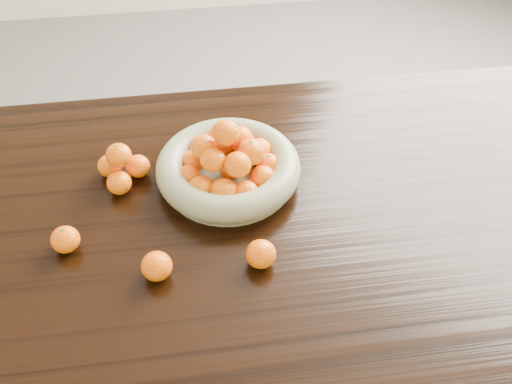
{
  "coord_description": "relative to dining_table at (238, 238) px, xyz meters",
  "views": [
    {
      "loc": [
        -0.08,
        -0.9,
        1.71
      ],
      "look_at": [
        0.04,
        -0.02,
        0.83
      ],
      "focal_mm": 40.0,
      "sensor_mm": 36.0,
      "label": 1
    }
  ],
  "objects": [
    {
      "name": "orange_pyramid",
      "position": [
        -0.26,
        0.15,
        0.13
      ],
      "size": [
        0.13,
        0.12,
        0.11
      ],
      "rotation": [
        0.0,
        0.0,
        -0.16
      ],
      "color": "orange",
      "rests_on": "dining_table"
    },
    {
      "name": "loose_orange_0",
      "position": [
        -0.38,
        -0.06,
        0.12
      ],
      "size": [
        0.06,
        0.06,
        0.06
      ],
      "primitive_type": "ellipsoid",
      "color": "orange",
      "rests_on": "dining_table"
    },
    {
      "name": "fruit_bowl",
      "position": [
        -0.01,
        0.11,
        0.13
      ],
      "size": [
        0.35,
        0.35,
        0.17
      ],
      "rotation": [
        0.0,
        0.0,
        0.29
      ],
      "color": "gray",
      "rests_on": "dining_table"
    },
    {
      "name": "loose_orange_2",
      "position": [
        0.03,
        -0.15,
        0.12
      ],
      "size": [
        0.06,
        0.06,
        0.06
      ],
      "primitive_type": "ellipsoid",
      "color": "orange",
      "rests_on": "dining_table"
    },
    {
      "name": "dining_table",
      "position": [
        0.0,
        0.0,
        0.0
      ],
      "size": [
        2.0,
        1.0,
        0.75
      ],
      "color": "black",
      "rests_on": "ground"
    },
    {
      "name": "loose_orange_1",
      "position": [
        -0.18,
        -0.16,
        0.12
      ],
      "size": [
        0.07,
        0.07,
        0.06
      ],
      "primitive_type": "ellipsoid",
      "color": "orange",
      "rests_on": "dining_table"
    },
    {
      "name": "ground",
      "position": [
        0.0,
        0.0,
        -0.66
      ],
      "size": [
        5.0,
        5.0,
        0.0
      ],
      "primitive_type": "plane",
      "color": "#555250",
      "rests_on": "ground"
    }
  ]
}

